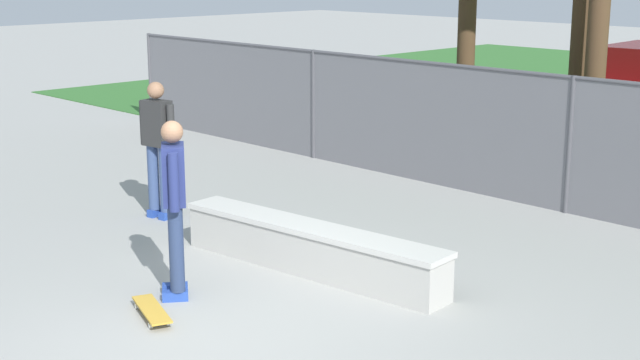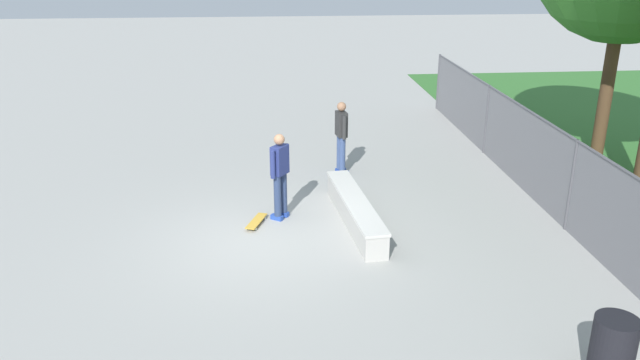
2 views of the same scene
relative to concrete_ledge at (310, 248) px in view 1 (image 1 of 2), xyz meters
name	(u,v)px [view 1 (image 1 of 2)]	position (x,y,z in m)	size (l,w,h in m)	color
ground_plane	(216,334)	(0.66, -1.82, -0.27)	(80.00, 80.00, 0.00)	#9E9E99
concrete_ledge	(310,248)	(0.00, 0.00, 0.00)	(3.49, 0.82, 0.53)	#B7B5AD
skateboarder	(174,201)	(-0.38, -1.50, 0.74)	(0.51, 0.43, 1.82)	#2647A5
skateboard	(152,310)	(-0.10, -2.01, -0.20)	(0.82, 0.46, 0.09)	gold
chainlink_fence	(570,139)	(0.66, 4.16, 0.75)	(19.92, 0.07, 1.87)	#4C4C51
bystander	(158,143)	(-2.97, 0.06, 0.74)	(0.59, 0.33, 1.82)	#2647A5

